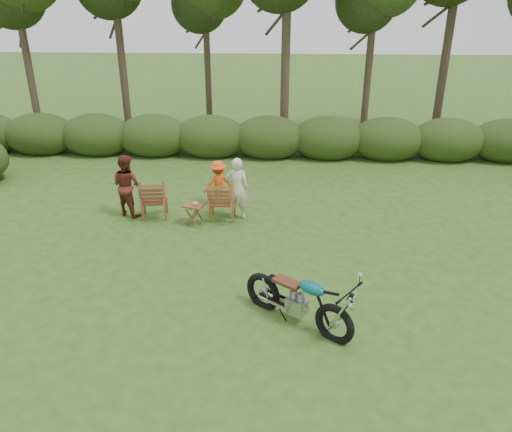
{
  "coord_description": "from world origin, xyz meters",
  "views": [
    {
      "loc": [
        0.44,
        -7.64,
        5.21
      ],
      "look_at": [
        -0.07,
        1.89,
        0.9
      ],
      "focal_mm": 35.0,
      "sensor_mm": 36.0,
      "label": 1
    }
  ],
  "objects_px": {
    "side_table": "(194,214)",
    "adult_b": "(130,214)",
    "motorcycle": "(296,321)",
    "child": "(219,205)",
    "lawn_chair_right": "(223,218)",
    "adult_a": "(237,217)",
    "cup": "(195,203)",
    "lawn_chair_left": "(156,217)"
  },
  "relations": [
    {
      "from": "motorcycle",
      "to": "child",
      "type": "bearing_deg",
      "value": 148.02
    },
    {
      "from": "side_table",
      "to": "child",
      "type": "distance_m",
      "value": 1.31
    },
    {
      "from": "adult_a",
      "to": "adult_b",
      "type": "bearing_deg",
      "value": -0.1
    },
    {
      "from": "lawn_chair_right",
      "to": "lawn_chair_left",
      "type": "bearing_deg",
      "value": 0.22
    },
    {
      "from": "lawn_chair_left",
      "to": "adult_b",
      "type": "distance_m",
      "value": 0.72
    },
    {
      "from": "motorcycle",
      "to": "child",
      "type": "height_order",
      "value": "child"
    },
    {
      "from": "motorcycle",
      "to": "lawn_chair_right",
      "type": "relative_size",
      "value": 2.03
    },
    {
      "from": "motorcycle",
      "to": "lawn_chair_left",
      "type": "height_order",
      "value": "motorcycle"
    },
    {
      "from": "lawn_chair_right",
      "to": "adult_a",
      "type": "distance_m",
      "value": 0.38
    },
    {
      "from": "side_table",
      "to": "adult_b",
      "type": "bearing_deg",
      "value": 163.58
    },
    {
      "from": "adult_b",
      "to": "side_table",
      "type": "bearing_deg",
      "value": -169.36
    },
    {
      "from": "lawn_chair_right",
      "to": "adult_b",
      "type": "distance_m",
      "value": 2.41
    },
    {
      "from": "lawn_chair_right",
      "to": "adult_b",
      "type": "xyz_separation_m",
      "value": [
        -2.41,
        0.15,
        0.0
      ]
    },
    {
      "from": "cup",
      "to": "side_table",
      "type": "bearing_deg",
      "value": 137.04
    },
    {
      "from": "lawn_chair_right",
      "to": "side_table",
      "type": "distance_m",
      "value": 0.79
    },
    {
      "from": "cup",
      "to": "adult_b",
      "type": "height_order",
      "value": "adult_b"
    },
    {
      "from": "lawn_chair_right",
      "to": "child",
      "type": "bearing_deg",
      "value": -76.99
    },
    {
      "from": "lawn_chair_right",
      "to": "adult_b",
      "type": "relative_size",
      "value": 0.65
    },
    {
      "from": "lawn_chair_right",
      "to": "cup",
      "type": "xyz_separation_m",
      "value": [
        -0.6,
        -0.41,
        0.57
      ]
    },
    {
      "from": "lawn_chair_right",
      "to": "cup",
      "type": "relative_size",
      "value": 8.72
    },
    {
      "from": "child",
      "to": "lawn_chair_right",
      "type": "bearing_deg",
      "value": 79.21
    },
    {
      "from": "side_table",
      "to": "adult_b",
      "type": "height_order",
      "value": "adult_b"
    },
    {
      "from": "lawn_chair_left",
      "to": "adult_b",
      "type": "xyz_separation_m",
      "value": [
        -0.71,
        0.16,
        0.0
      ]
    },
    {
      "from": "lawn_chair_right",
      "to": "motorcycle",
      "type": "bearing_deg",
      "value": 112.99
    },
    {
      "from": "motorcycle",
      "to": "adult_b",
      "type": "distance_m",
      "value": 6.03
    },
    {
      "from": "cup",
      "to": "lawn_chair_right",
      "type": "bearing_deg",
      "value": 34.28
    },
    {
      "from": "cup",
      "to": "adult_a",
      "type": "relative_size",
      "value": 0.07
    },
    {
      "from": "lawn_chair_left",
      "to": "child",
      "type": "bearing_deg",
      "value": -159.86
    },
    {
      "from": "lawn_chair_right",
      "to": "side_table",
      "type": "bearing_deg",
      "value": 29.72
    },
    {
      "from": "lawn_chair_right",
      "to": "side_table",
      "type": "relative_size",
      "value": 1.96
    },
    {
      "from": "motorcycle",
      "to": "child",
      "type": "relative_size",
      "value": 1.69
    },
    {
      "from": "adult_b",
      "to": "child",
      "type": "xyz_separation_m",
      "value": [
        2.22,
        0.68,
        0.0
      ]
    },
    {
      "from": "lawn_chair_left",
      "to": "side_table",
      "type": "relative_size",
      "value": 1.96
    },
    {
      "from": "side_table",
      "to": "adult_a",
      "type": "bearing_deg",
      "value": 24.49
    },
    {
      "from": "side_table",
      "to": "adult_b",
      "type": "xyz_separation_m",
      "value": [
        -1.76,
        0.52,
        -0.26
      ]
    },
    {
      "from": "motorcycle",
      "to": "side_table",
      "type": "distance_m",
      "value": 4.53
    },
    {
      "from": "lawn_chair_right",
      "to": "cup",
      "type": "distance_m",
      "value": 0.92
    },
    {
      "from": "motorcycle",
      "to": "lawn_chair_right",
      "type": "bearing_deg",
      "value": 149.6
    },
    {
      "from": "cup",
      "to": "child",
      "type": "bearing_deg",
      "value": 71.86
    },
    {
      "from": "side_table",
      "to": "adult_a",
      "type": "height_order",
      "value": "adult_a"
    },
    {
      "from": "lawn_chair_left",
      "to": "cup",
      "type": "height_order",
      "value": "cup"
    },
    {
      "from": "cup",
      "to": "child",
      "type": "distance_m",
      "value": 1.43
    }
  ]
}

